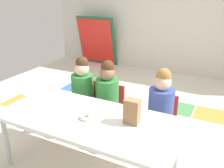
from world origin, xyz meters
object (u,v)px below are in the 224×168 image
object	(u,v)px
donut_powdered_on_plate	(86,117)
paper_plate_near_edge	(86,119)
seated_child_far_right	(161,103)
folded_activity_table	(97,41)
seated_child_near_camera	(83,87)
seated_child_middle_seat	(108,92)
paper_bag_brown	(132,112)
craft_table	(89,122)

from	to	relation	value
donut_powdered_on_plate	paper_plate_near_edge	bearing A→B (deg)	180.00
seated_child_far_right	folded_activity_table	distance (m)	3.33
seated_child_near_camera	seated_child_middle_seat	xyz separation A→B (m)	(0.33, 0.00, 0.00)
paper_bag_brown	donut_powdered_on_plate	bearing A→B (deg)	-161.99
folded_activity_table	seated_child_near_camera	bearing A→B (deg)	-63.16
seated_child_near_camera	seated_child_far_right	bearing A→B (deg)	0.00
seated_child_near_camera	paper_plate_near_edge	distance (m)	0.79
seated_child_near_camera	seated_child_far_right	world-z (taller)	same
seated_child_middle_seat	donut_powdered_on_plate	world-z (taller)	seated_child_middle_seat
seated_child_near_camera	folded_activity_table	size ratio (longest dim) A/B	0.84
folded_activity_table	paper_bag_brown	world-z (taller)	folded_activity_table
folded_activity_table	paper_plate_near_edge	size ratio (longest dim) A/B	6.04
seated_child_near_camera	folded_activity_table	bearing A→B (deg)	116.84
seated_child_middle_seat	folded_activity_table	xyz separation A→B (m)	(-1.59, 2.49, -0.02)
craft_table	paper_bag_brown	bearing A→B (deg)	11.78
paper_plate_near_edge	donut_powdered_on_plate	world-z (taller)	donut_powdered_on_plate
seated_child_near_camera	paper_plate_near_edge	size ratio (longest dim) A/B	5.10
craft_table	seated_child_near_camera	bearing A→B (deg)	126.98
folded_activity_table	donut_powdered_on_plate	distance (m)	3.58
paper_plate_near_edge	paper_bag_brown	bearing A→B (deg)	18.01
seated_child_far_right	craft_table	bearing A→B (deg)	-129.40
craft_table	paper_bag_brown	distance (m)	0.42
seated_child_near_camera	paper_bag_brown	distance (m)	1.00
seated_child_middle_seat	seated_child_far_right	distance (m)	0.62
seated_child_middle_seat	seated_child_far_right	world-z (taller)	same
paper_bag_brown	donut_powdered_on_plate	size ratio (longest dim) A/B	1.80
paper_bag_brown	craft_table	bearing A→B (deg)	-168.22
craft_table	seated_child_near_camera	world-z (taller)	seated_child_near_camera
craft_table	folded_activity_table	size ratio (longest dim) A/B	1.52
seated_child_middle_seat	folded_activity_table	distance (m)	2.96
craft_table	paper_plate_near_edge	bearing A→B (deg)	-84.92
craft_table	donut_powdered_on_plate	xyz separation A→B (m)	(0.00, -0.04, 0.07)
seated_child_near_camera	seated_child_middle_seat	size ratio (longest dim) A/B	1.00
seated_child_far_right	paper_plate_near_edge	distance (m)	0.81
donut_powdered_on_plate	seated_child_near_camera	bearing A→B (deg)	125.31
paper_bag_brown	donut_powdered_on_plate	distance (m)	0.41
paper_bag_brown	seated_child_middle_seat	bearing A→B (deg)	134.21
seated_child_middle_seat	paper_plate_near_edge	world-z (taller)	seated_child_middle_seat
paper_bag_brown	paper_plate_near_edge	bearing A→B (deg)	-161.99
paper_plate_near_edge	donut_powdered_on_plate	xyz separation A→B (m)	(0.00, 0.00, 0.02)
seated_child_middle_seat	seated_child_far_right	bearing A→B (deg)	0.00
seated_child_far_right	folded_activity_table	size ratio (longest dim) A/B	0.84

